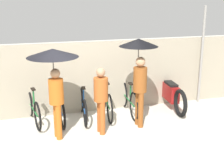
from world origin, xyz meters
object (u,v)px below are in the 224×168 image
object	(u,v)px
motorcycle	(170,93)
pedestrian_center	(101,96)
parked_bicycle_4	(128,99)
pedestrian_leading	(54,67)
parked_bicycle_2	(83,105)
pedestrian_trailing	(139,60)
parked_bicycle_1	(59,107)
parked_bicycle_3	(106,101)
parked_bicycle_0	(33,108)

from	to	relation	value
motorcycle	pedestrian_center	bearing A→B (deg)	120.12
parked_bicycle_4	pedestrian_leading	xyz separation A→B (m)	(-2.01, -0.89, 1.22)
pedestrian_center	motorcycle	size ratio (longest dim) A/B	0.73
parked_bicycle_2	pedestrian_trailing	world-z (taller)	pedestrian_trailing
pedestrian_trailing	parked_bicycle_1	bearing A→B (deg)	155.81
parked_bicycle_1	parked_bicycle_2	world-z (taller)	parked_bicycle_2
pedestrian_leading	parked_bicycle_3	bearing A→B (deg)	24.10
parked_bicycle_0	motorcycle	bearing A→B (deg)	-97.79
parked_bicycle_1	pedestrian_trailing	distance (m)	2.34
pedestrian_center	pedestrian_trailing	bearing A→B (deg)	7.62
pedestrian_leading	parked_bicycle_2	bearing A→B (deg)	39.45
parked_bicycle_1	pedestrian_trailing	world-z (taller)	pedestrian_trailing
parked_bicycle_0	parked_bicycle_4	xyz separation A→B (m)	(2.48, -0.04, 0.02)
motorcycle	pedestrian_leading	bearing A→B (deg)	111.13
parked_bicycle_4	parked_bicycle_0	bearing A→B (deg)	93.00
parked_bicycle_0	parked_bicycle_3	xyz separation A→B (m)	(1.86, -0.05, 0.02)
pedestrian_center	parked_bicycle_0	bearing A→B (deg)	139.70
parked_bicycle_3	pedestrian_leading	xyz separation A→B (m)	(-1.39, -0.87, 1.22)
pedestrian_leading	motorcycle	xyz separation A→B (m)	(3.28, 0.96, -1.20)
pedestrian_trailing	parked_bicycle_2	bearing A→B (deg)	147.07
parked_bicycle_0	parked_bicycle_1	bearing A→B (deg)	-103.57
parked_bicycle_4	pedestrian_trailing	xyz separation A→B (m)	(-0.03, -0.79, 1.22)
parked_bicycle_3	pedestrian_leading	size ratio (longest dim) A/B	0.90
motorcycle	pedestrian_trailing	bearing A→B (deg)	128.38
pedestrian_trailing	motorcycle	xyz separation A→B (m)	(1.30, 0.86, -1.20)
pedestrian_leading	pedestrian_trailing	size ratio (longest dim) A/B	0.94
parked_bicycle_2	pedestrian_center	xyz separation A→B (m)	(0.23, -0.96, 0.53)
pedestrian_leading	motorcycle	size ratio (longest dim) A/B	0.94
parked_bicycle_1	motorcycle	bearing A→B (deg)	-90.81
parked_bicycle_0	pedestrian_trailing	xyz separation A→B (m)	(2.45, -0.83, 1.24)
parked_bicycle_1	pedestrian_leading	distance (m)	1.52
pedestrian_leading	pedestrian_center	size ratio (longest dim) A/B	1.29
pedestrian_trailing	parked_bicycle_0	bearing A→B (deg)	159.99
motorcycle	parked_bicycle_4	bearing A→B (deg)	97.95
parked_bicycle_2	pedestrian_trailing	bearing A→B (deg)	-115.74
parked_bicycle_3	motorcycle	size ratio (longest dim) A/B	0.85
parked_bicycle_2	motorcycle	size ratio (longest dim) A/B	0.81
parked_bicycle_0	motorcycle	xyz separation A→B (m)	(3.75, 0.03, 0.04)
motorcycle	parked_bicycle_1	bearing A→B (deg)	96.46
parked_bicycle_0	pedestrian_leading	xyz separation A→B (m)	(0.47, -0.93, 1.24)
parked_bicycle_3	pedestrian_center	world-z (taller)	pedestrian_center
parked_bicycle_0	pedestrian_center	distance (m)	1.88
parked_bicycle_0	parked_bicycle_4	size ratio (longest dim) A/B	0.94
pedestrian_center	parked_bicycle_2	bearing A→B (deg)	98.50
parked_bicycle_3	motorcycle	xyz separation A→B (m)	(1.89, 0.08, 0.02)
parked_bicycle_0	parked_bicycle_2	bearing A→B (deg)	-102.22
parked_bicycle_3	pedestrian_trailing	size ratio (longest dim) A/B	0.85
parked_bicycle_2	pedestrian_center	size ratio (longest dim) A/B	1.10
parked_bicycle_3	pedestrian_center	size ratio (longest dim) A/B	1.16
parked_bicycle_1	pedestrian_trailing	xyz separation A→B (m)	(1.83, -0.77, 1.24)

